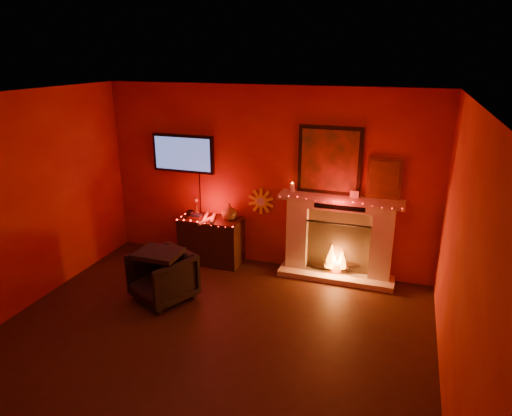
{
  "coord_description": "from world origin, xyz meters",
  "views": [
    {
      "loc": [
        1.95,
        -3.71,
        3.12
      ],
      "look_at": [
        0.13,
        1.7,
        1.17
      ],
      "focal_mm": 32.0,
      "sensor_mm": 36.0,
      "label": 1
    }
  ],
  "objects": [
    {
      "name": "room",
      "position": [
        0.0,
        0.0,
        1.35
      ],
      "size": [
        5.0,
        5.0,
        5.0
      ],
      "color": "black",
      "rests_on": "ground"
    },
    {
      "name": "fireplace",
      "position": [
        1.14,
        2.39,
        0.72
      ],
      "size": [
        1.72,
        0.4,
        2.18
      ],
      "color": "beige",
      "rests_on": "floor"
    },
    {
      "name": "tv",
      "position": [
        -1.3,
        2.45,
        1.65
      ],
      "size": [
        1.0,
        0.07,
        1.24
      ],
      "color": "black",
      "rests_on": "room"
    },
    {
      "name": "sunburst_clock",
      "position": [
        -0.05,
        2.48,
        1.0
      ],
      "size": [
        0.4,
        0.03,
        0.4
      ],
      "color": "yellow",
      "rests_on": "room"
    },
    {
      "name": "console_table",
      "position": [
        -0.78,
        2.26,
        0.39
      ],
      "size": [
        0.94,
        0.59,
        0.97
      ],
      "color": "black",
      "rests_on": "floor"
    },
    {
      "name": "armchair",
      "position": [
        -0.92,
        0.99,
        0.33
      ],
      "size": [
        0.95,
        0.96,
        0.65
      ],
      "primitive_type": "imported",
      "rotation": [
        0.0,
        0.0,
        -0.47
      ],
      "color": "black",
      "rests_on": "floor"
    }
  ]
}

